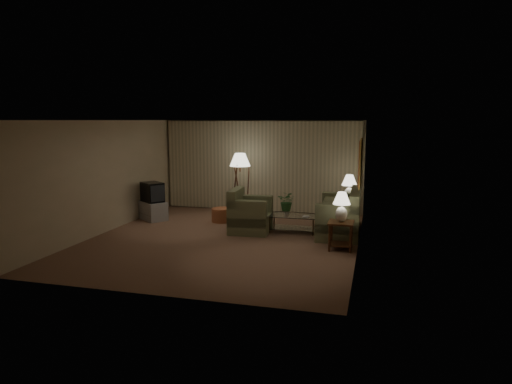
# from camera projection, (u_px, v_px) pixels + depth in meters

# --- Properties ---
(ground) EXTENTS (7.00, 7.00, 0.00)m
(ground) POSITION_uv_depth(u_px,v_px,m) (224.00, 239.00, 10.46)
(ground) COLOR brown
(ground) RESTS_ON ground
(room_shell) EXTENTS (6.04, 7.02, 2.72)m
(room_shell) POSITION_uv_depth(u_px,v_px,m) (243.00, 158.00, 11.63)
(room_shell) COLOR beige
(room_shell) RESTS_ON ground
(sofa) EXTENTS (1.96, 1.05, 0.85)m
(sofa) POSITION_uv_depth(u_px,v_px,m) (339.00, 216.00, 10.88)
(sofa) COLOR #6D7653
(sofa) RESTS_ON ground
(armchair) EXTENTS (1.09, 1.05, 0.83)m
(armchair) POSITION_uv_depth(u_px,v_px,m) (250.00, 215.00, 11.07)
(armchair) COLOR #6D7653
(armchair) RESTS_ON ground
(side_table_near) EXTENTS (0.53, 0.53, 0.60)m
(side_table_near) POSITION_uv_depth(u_px,v_px,m) (341.00, 231.00, 9.56)
(side_table_near) COLOR #3C2010
(side_table_near) RESTS_ON ground
(side_table_far) EXTENTS (0.53, 0.44, 0.60)m
(side_table_far) POSITION_uv_depth(u_px,v_px,m) (349.00, 208.00, 12.04)
(side_table_far) COLOR #3C2010
(side_table_far) RESTS_ON ground
(table_lamp_near) EXTENTS (0.36, 0.36, 0.63)m
(table_lamp_near) POSITION_uv_depth(u_px,v_px,m) (342.00, 204.00, 9.47)
(table_lamp_near) COLOR white
(table_lamp_near) RESTS_ON side_table_near
(table_lamp_far) EXTENTS (0.40, 0.40, 0.69)m
(table_lamp_far) POSITION_uv_depth(u_px,v_px,m) (349.00, 185.00, 11.95)
(table_lamp_far) COLOR white
(table_lamp_far) RESTS_ON side_table_far
(coffee_table) EXTENTS (1.19, 0.65, 0.41)m
(coffee_table) POSITION_uv_depth(u_px,v_px,m) (293.00, 221.00, 11.09)
(coffee_table) COLOR silver
(coffee_table) RESTS_ON ground
(tv_cabinet) EXTENTS (1.30, 1.29, 0.50)m
(tv_cabinet) POSITION_uv_depth(u_px,v_px,m) (153.00, 211.00, 12.47)
(tv_cabinet) COLOR #A0A0A2
(tv_cabinet) RESTS_ON ground
(crt_tv) EXTENTS (1.04, 1.03, 0.53)m
(crt_tv) POSITION_uv_depth(u_px,v_px,m) (152.00, 192.00, 12.39)
(crt_tv) COLOR black
(crt_tv) RESTS_ON tv_cabinet
(floor_lamp) EXTENTS (0.58, 0.58, 1.78)m
(floor_lamp) POSITION_uv_depth(u_px,v_px,m) (240.00, 183.00, 12.87)
(floor_lamp) COLOR #3C2010
(floor_lamp) RESTS_ON ground
(ottoman) EXTENTS (0.66, 0.66, 0.37)m
(ottoman) POSITION_uv_depth(u_px,v_px,m) (222.00, 215.00, 12.23)
(ottoman) COLOR #984E33
(ottoman) RESTS_ON ground
(vase) EXTENTS (0.17, 0.17, 0.15)m
(vase) POSITION_uv_depth(u_px,v_px,m) (287.00, 212.00, 11.09)
(vase) COLOR white
(vase) RESTS_ON coffee_table
(flowers) EXTENTS (0.50, 0.46, 0.48)m
(flowers) POSITION_uv_depth(u_px,v_px,m) (287.00, 199.00, 11.04)
(flowers) COLOR #2F6B31
(flowers) RESTS_ON vase
(book) EXTENTS (0.15, 0.20, 0.02)m
(book) POSITION_uv_depth(u_px,v_px,m) (303.00, 216.00, 10.91)
(book) COLOR olive
(book) RESTS_ON coffee_table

